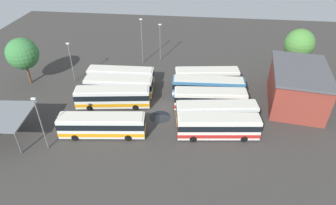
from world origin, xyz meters
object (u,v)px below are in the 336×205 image
(bus_row0_slot4, at_px, (121,76))
(lamp_post_near_entrance, at_px, (142,40))
(bus_row1_slot0, at_px, (218,126))
(tree_northeast, at_px, (299,44))
(lamp_post_far_corner, at_px, (71,61))
(bus_row0_slot3, at_px, (119,86))
(bus_row1_slot2, at_px, (210,99))
(lamp_post_mid_lot, at_px, (40,122))
(depot_building, at_px, (297,87))
(maintenance_shelter, at_px, (2,116))
(bus_row1_slot1, at_px, (216,113))
(bus_row0_slot2, at_px, (113,97))
(bus_row1_slot4, at_px, (207,77))
(lamp_post_by_building, at_px, (160,41))
(bus_row0_slot0, at_px, (102,125))
(bus_row1_slot3, at_px, (208,87))
(tree_northwest, at_px, (22,54))

(bus_row0_slot4, xyz_separation_m, lamp_post_near_entrance, (2.16, 9.42, 3.30))
(bus_row1_slot0, xyz_separation_m, tree_northeast, (15.24, 21.44, 4.09))
(lamp_post_far_corner, xyz_separation_m, tree_northeast, (41.30, 8.53, 1.68))
(bus_row0_slot3, distance_m, bus_row1_slot2, 15.56)
(bus_row1_slot2, height_order, lamp_post_mid_lot, lamp_post_mid_lot)
(lamp_post_far_corner, relative_size, lamp_post_mid_lot, 0.94)
(depot_building, bearing_deg, maintenance_shelter, -162.31)
(bus_row1_slot0, height_order, bus_row1_slot2, same)
(bus_row0_slot4, relative_size, bus_row1_slot0, 1.02)
(bus_row1_slot1, xyz_separation_m, lamp_post_far_corner, (-25.87, 9.66, 2.41))
(bus_row0_slot2, relative_size, bus_row1_slot0, 1.04)
(maintenance_shelter, bearing_deg, depot_building, 17.69)
(bus_row1_slot4, xyz_separation_m, maintenance_shelter, (-27.67, -17.47, 1.79))
(tree_northeast, bearing_deg, lamp_post_by_building, 175.48)
(bus_row0_slot0, distance_m, bus_row1_slot4, 21.29)
(bus_row0_slot0, xyz_separation_m, bus_row1_slot4, (14.48, 15.60, -0.00))
(bus_row1_slot4, distance_m, maintenance_shelter, 32.78)
(bus_row1_slot3, distance_m, lamp_post_mid_lot, 26.61)
(bus_row0_slot0, bearing_deg, lamp_post_near_entrance, 86.80)
(bus_row1_slot3, distance_m, depot_building, 14.20)
(bus_row0_slot3, xyz_separation_m, bus_row1_slot0, (16.51, -9.03, -0.00))
(bus_row1_slot1, xyz_separation_m, depot_building, (12.86, 6.68, 1.41))
(bus_row0_slot0, relative_size, tree_northwest, 1.42)
(lamp_post_near_entrance, height_order, tree_northwest, lamp_post_near_entrance)
(bus_row0_slot4, bearing_deg, bus_row0_slot3, -82.11)
(bus_row0_slot0, bearing_deg, bus_row0_slot3, 91.98)
(bus_row0_slot2, distance_m, tree_northwest, 18.69)
(bus_row1_slot1, bearing_deg, lamp_post_mid_lot, -159.88)
(bus_row1_slot0, bearing_deg, bus_row1_slot2, 99.09)
(bus_row1_slot2, relative_size, lamp_post_far_corner, 1.52)
(bus_row1_slot0, bearing_deg, depot_building, 38.08)
(bus_row0_slot4, height_order, bus_row1_slot0, same)
(bus_row1_slot3, height_order, lamp_post_by_building, lamp_post_by_building)
(depot_building, relative_size, lamp_post_by_building, 1.73)
(bus_row0_slot2, height_order, bus_row1_slot4, same)
(bus_row0_slot4, xyz_separation_m, bus_row1_slot2, (15.89, -5.62, -0.00))
(lamp_post_far_corner, xyz_separation_m, tree_northwest, (-7.90, -1.54, 1.63))
(bus_row1_slot3, distance_m, lamp_post_near_entrance, 17.85)
(bus_row0_slot3, height_order, tree_northwest, tree_northwest)
(bus_row0_slot3, bearing_deg, bus_row1_slot1, -19.51)
(lamp_post_by_building, distance_m, lamp_post_far_corner, 18.13)
(bus_row0_slot4, relative_size, maintenance_shelter, 1.53)
(lamp_post_far_corner, bearing_deg, lamp_post_near_entrance, 38.72)
(bus_row0_slot0, xyz_separation_m, lamp_post_by_building, (4.76, 25.13, 2.57))
(bus_row0_slot0, xyz_separation_m, bus_row1_slot3, (14.70, 12.18, -0.00))
(bus_row0_slot4, height_order, bus_row1_slot2, same)
(bus_row0_slot4, bearing_deg, tree_northeast, 15.51)
(lamp_post_near_entrance, xyz_separation_m, lamp_post_by_building, (3.45, 1.63, -0.74))
(lamp_post_far_corner, bearing_deg, bus_row0_slot0, -55.63)
(lamp_post_by_building, bearing_deg, bus_row0_slot3, -109.46)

